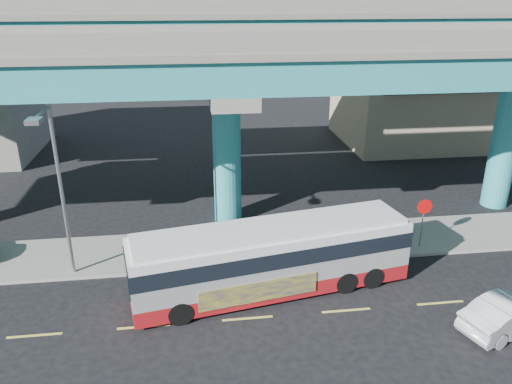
{
  "coord_description": "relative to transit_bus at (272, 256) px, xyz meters",
  "views": [
    {
      "loc": [
        -1.81,
        -16.5,
        11.89
      ],
      "look_at": [
        0.91,
        4.0,
        3.59
      ],
      "focal_mm": 35.0,
      "sensor_mm": 36.0,
      "label": 1
    }
  ],
  "objects": [
    {
      "name": "ground",
      "position": [
        -1.27,
        -1.57,
        -1.66
      ],
      "size": [
        120.0,
        120.0,
        0.0
      ],
      "primitive_type": "plane",
      "color": "black",
      "rests_on": "ground"
    },
    {
      "name": "sidewalk",
      "position": [
        -1.27,
        3.93,
        -1.59
      ],
      "size": [
        70.0,
        4.0,
        0.15
      ],
      "primitive_type": "cube",
      "color": "gray",
      "rests_on": "ground"
    },
    {
      "name": "lane_markings",
      "position": [
        -1.27,
        -1.87,
        -1.66
      ],
      "size": [
        58.0,
        0.12,
        0.01
      ],
      "color": "#D8C64C",
      "rests_on": "ground"
    },
    {
      "name": "viaduct",
      "position": [
        -1.27,
        7.54,
        7.48
      ],
      "size": [
        52.0,
        12.4,
        11.7
      ],
      "color": "teal",
      "rests_on": "ground"
    },
    {
      "name": "building_beige",
      "position": [
        16.73,
        21.42,
        1.85
      ],
      "size": [
        14.0,
        10.23,
        7.0
      ],
      "color": "tan",
      "rests_on": "ground"
    },
    {
      "name": "transit_bus",
      "position": [
        0.0,
        0.0,
        0.0
      ],
      "size": [
        12.07,
        4.65,
        3.03
      ],
      "rotation": [
        0.0,
        0.0,
        0.18
      ],
      "color": "maroon",
      "rests_on": "ground"
    },
    {
      "name": "sedan",
      "position": [
        8.46,
        -3.8,
        -0.97
      ],
      "size": [
        4.15,
        5.15,
        1.39
      ],
      "primitive_type": "imported",
      "rotation": [
        0.0,
        0.0,
        1.92
      ],
      "color": "silver",
      "rests_on": "ground"
    },
    {
      "name": "street_lamp",
      "position": [
        -8.67,
        1.87,
        3.5
      ],
      "size": [
        0.5,
        2.52,
        7.72
      ],
      "color": "gray",
      "rests_on": "sidewalk"
    },
    {
      "name": "stop_sign",
      "position": [
        7.84,
        2.61,
        0.34
      ],
      "size": [
        0.77,
        0.09,
        2.57
      ],
      "rotation": [
        0.0,
        0.0,
        -0.43
      ],
      "color": "gray",
      "rests_on": "sidewalk"
    }
  ]
}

